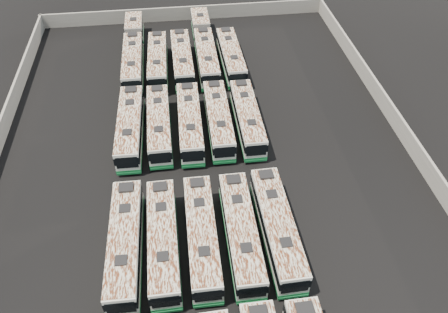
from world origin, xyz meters
TOP-DOWN VIEW (x-y plane):
  - ground at (0.00, 0.00)m, footprint 140.00×140.00m
  - perimeter_wall at (0.00, 0.00)m, footprint 45.20×73.20m
  - bus_midfront_far_left at (-7.90, -7.85)m, footprint 2.81×12.18m
  - bus_midfront_left at (-4.71, -7.93)m, footprint 2.56×11.82m
  - bus_midfront_center at (-1.37, -7.87)m, footprint 2.61×11.83m
  - bus_midfront_right at (2.03, -7.96)m, footprint 2.59×11.93m
  - bus_midfront_far_right at (5.27, -7.86)m, footprint 2.73×12.13m
  - bus_midback_far_left at (-7.90, 7.76)m, footprint 2.86×12.14m
  - bus_midback_left at (-4.72, 7.89)m, footprint 2.51×11.70m
  - bus_midback_center at (-1.28, 7.78)m, footprint 2.73×11.88m
  - bus_midback_right at (1.97, 7.91)m, footprint 2.62×11.77m
  - bus_midback_far_right at (5.25, 7.75)m, footprint 2.53×11.69m
  - bus_back_far_left at (-7.90, 24.48)m, footprint 2.51×18.39m
  - bus_back_left at (-4.62, 21.29)m, footprint 2.76×11.66m
  - bus_back_center at (-1.34, 21.20)m, footprint 2.57×11.94m
  - bus_back_right at (1.96, 24.44)m, footprint 2.62×18.59m
  - bus_back_far_right at (5.27, 21.15)m, footprint 2.64×11.74m

SIDE VIEW (x-z plane):
  - ground at x=0.00m, z-range 0.00..0.00m
  - perimeter_wall at x=0.00m, z-range 0.00..2.20m
  - bus_back_left at x=-4.62m, z-range 0.04..3.31m
  - bus_midback_far_right at x=5.25m, z-range 0.04..3.33m
  - bus_midback_left at x=-4.72m, z-range 0.04..3.33m
  - bus_back_far_right at x=5.27m, z-range 0.04..3.34m
  - bus_midback_right at x=1.97m, z-range 0.04..3.35m
  - bus_midfront_left at x=-4.71m, z-range 0.04..3.36m
  - bus_midfront_center at x=-1.37m, z-range 0.04..3.36m
  - bus_back_far_left at x=-7.90m, z-range 0.04..3.37m
  - bus_midback_center at x=-1.28m, z-range 0.04..3.37m
  - bus_midfront_right at x=2.03m, z-range 0.04..3.40m
  - bus_back_center at x=-1.34m, z-range 0.04..3.40m
  - bus_back_right at x=1.96m, z-range 0.04..3.41m
  - bus_midback_far_left at x=-7.90m, z-range 0.04..3.44m
  - bus_midfront_far_right at x=5.27m, z-range 0.04..3.45m
  - bus_midfront_far_left at x=-7.90m, z-range 0.04..3.46m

